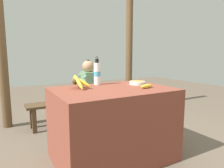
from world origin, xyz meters
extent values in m
plane|color=brown|center=(0.00, 0.00, 0.00)|extent=(12.00, 12.00, 0.00)
cube|color=brown|center=(0.00, 0.00, 0.39)|extent=(1.24, 0.86, 0.78)
sphere|color=#4C381E|center=(-0.36, 0.17, 0.86)|extent=(0.06, 0.06, 0.06)
ellipsoid|color=gold|center=(-0.35, 0.10, 0.86)|extent=(0.07, 0.18, 0.16)
ellipsoid|color=gold|center=(-0.30, 0.13, 0.86)|extent=(0.19, 0.16, 0.14)
ellipsoid|color=gold|center=(-0.30, 0.17, 0.85)|extent=(0.16, 0.04, 0.12)
ellipsoid|color=gold|center=(-0.30, 0.21, 0.86)|extent=(0.18, 0.14, 0.14)
ellipsoid|color=gold|center=(-0.33, 0.24, 0.87)|extent=(0.11, 0.19, 0.16)
cylinder|color=silver|center=(0.39, 0.10, 0.80)|extent=(0.19, 0.19, 0.03)
torus|color=silver|center=(0.39, 0.10, 0.82)|extent=(0.19, 0.19, 0.02)
cylinder|color=#BC8942|center=(0.39, 0.10, 0.82)|extent=(0.15, 0.15, 0.01)
cylinder|color=white|center=(-0.03, 0.33, 0.91)|extent=(0.08, 0.08, 0.26)
cylinder|color=#47A8D1|center=(-0.03, 0.33, 0.91)|extent=(0.08, 0.08, 0.06)
cylinder|color=black|center=(-0.03, 0.33, 1.07)|extent=(0.04, 0.04, 0.05)
torus|color=black|center=(-0.03, 0.33, 1.10)|extent=(0.03, 0.01, 0.03)
ellipsoid|color=gold|center=(0.32, -0.17, 0.81)|extent=(0.19, 0.08, 0.04)
cube|color=#4C3823|center=(0.18, 1.29, 0.37)|extent=(1.85, 0.32, 0.04)
cube|color=#4C3823|center=(-0.65, 1.17, 0.18)|extent=(0.06, 0.06, 0.36)
cube|color=#4C3823|center=(1.00, 1.17, 0.18)|extent=(0.06, 0.06, 0.36)
cube|color=#4C3823|center=(-0.65, 1.41, 0.18)|extent=(0.06, 0.06, 0.36)
cube|color=#4C3823|center=(1.00, 1.41, 0.18)|extent=(0.06, 0.06, 0.36)
cylinder|color=#473828|center=(-0.01, 1.19, 0.20)|extent=(0.09, 0.09, 0.39)
cylinder|color=#473828|center=(0.11, 1.18, 0.40)|extent=(0.31, 0.12, 0.09)
cylinder|color=#473828|center=(0.00, 1.38, 0.20)|extent=(0.09, 0.09, 0.39)
cylinder|color=#473828|center=(0.12, 1.37, 0.40)|extent=(0.31, 0.12, 0.09)
cube|color=slate|center=(0.25, 1.26, 0.63)|extent=(0.23, 0.36, 0.47)
cylinder|color=slate|center=(0.20, 1.10, 0.70)|extent=(0.21, 0.08, 0.25)
cylinder|color=slate|center=(0.23, 1.42, 0.70)|extent=(0.21, 0.08, 0.25)
sphere|color=tan|center=(0.25, 1.26, 0.95)|extent=(0.20, 0.20, 0.20)
sphere|color=black|center=(0.25, 1.26, 1.02)|extent=(0.08, 0.08, 0.08)
sphere|color=#4C381E|center=(-0.33, 1.29, 0.46)|extent=(0.05, 0.05, 0.05)
ellipsoid|color=#8EA842|center=(-0.33, 1.24, 0.46)|extent=(0.05, 0.15, 0.10)
ellipsoid|color=#8EA842|center=(-0.30, 1.24, 0.45)|extent=(0.13, 0.16, 0.09)
ellipsoid|color=#8EA842|center=(-0.27, 1.26, 0.45)|extent=(0.17, 0.11, 0.12)
ellipsoid|color=#8EA842|center=(-0.27, 1.29, 0.46)|extent=(0.17, 0.04, 0.13)
ellipsoid|color=#8EA842|center=(-0.27, 1.33, 0.46)|extent=(0.17, 0.11, 0.13)
ellipsoid|color=#8EA842|center=(-0.30, 1.36, 0.46)|extent=(0.14, 0.19, 0.11)
ellipsoid|color=#8EA842|center=(-0.32, 1.36, 0.46)|extent=(0.08, 0.17, 0.13)
cylinder|color=brown|center=(-0.99, 1.67, 1.21)|extent=(0.14, 0.14, 2.41)
cylinder|color=brown|center=(1.34, 1.67, 1.21)|extent=(0.14, 0.14, 2.41)
camera|label=1|loc=(-1.04, -1.82, 1.14)|focal=32.00mm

